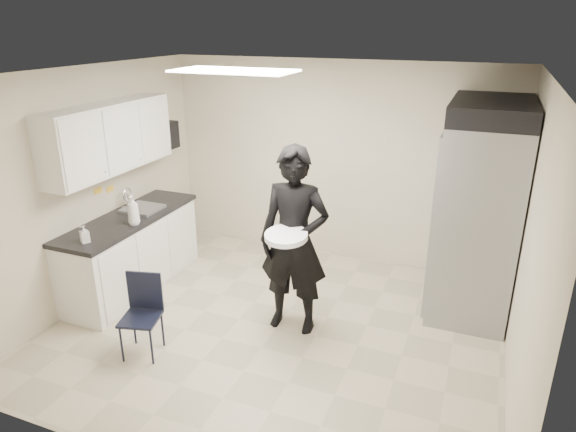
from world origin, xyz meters
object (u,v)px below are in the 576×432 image
at_px(lower_counter, 132,254).
at_px(folding_chair, 140,319).
at_px(man_tuxedo, 294,242).
at_px(commercial_fridge, 478,218).

xyz_separation_m(lower_counter, folding_chair, (0.93, -1.09, -0.04)).
distance_m(folding_chair, man_tuxedo, 1.65).
relative_size(lower_counter, folding_chair, 2.44).
bearing_deg(lower_counter, man_tuxedo, -2.41).
height_order(lower_counter, folding_chair, lower_counter).
xyz_separation_m(commercial_fridge, folding_chair, (-2.85, -2.17, -0.66)).
relative_size(commercial_fridge, folding_chair, 2.70).
bearing_deg(man_tuxedo, commercial_fridge, 31.63).
xyz_separation_m(lower_counter, man_tuxedo, (2.10, -0.09, 0.54)).
bearing_deg(lower_counter, folding_chair, -49.63).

